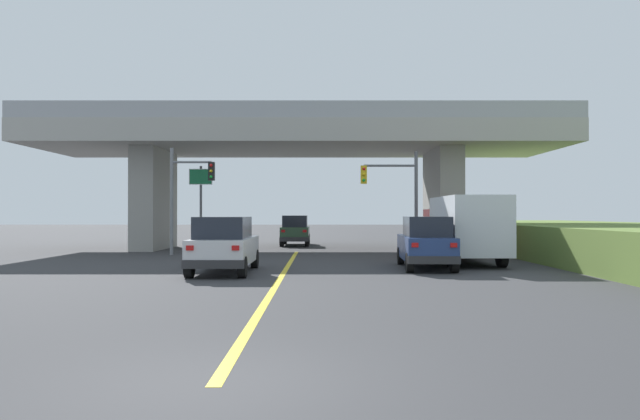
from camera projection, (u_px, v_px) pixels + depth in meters
name	position (u px, v px, depth m)	size (l,w,h in m)	color
ground	(296.00, 249.00, 35.07)	(160.00, 160.00, 0.00)	#353538
overpass_bridge	(296.00, 152.00, 35.11)	(31.03, 9.12, 8.14)	#A8A59E
lane_divider_stripe	(279.00, 276.00, 19.67)	(0.20, 25.20, 0.01)	yellow
suv_lead	(222.00, 245.00, 20.82)	(2.02, 4.75, 2.02)	silver
suv_crossing	(423.00, 242.00, 22.52)	(2.05, 4.70, 2.02)	navy
box_truck	(461.00, 228.00, 25.09)	(2.33, 7.05, 2.85)	red
sedan_oncoming	(293.00, 230.00, 39.10)	(1.89, 4.57, 2.02)	#2D4C33
traffic_signal_nearside	(394.00, 190.00, 30.61)	(3.02, 0.36, 5.43)	#56595E
traffic_signal_farside	(183.00, 188.00, 30.00)	(2.32, 0.36, 5.56)	slate
highway_sign	(198.00, 190.00, 32.91)	(1.32, 0.17, 4.85)	#56595E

